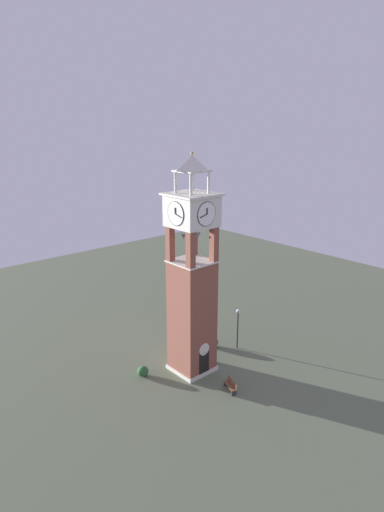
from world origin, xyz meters
The scene contains 7 objects.
ground centered at (0.00, 0.00, 0.00)m, with size 80.00×80.00×0.00m, color #5B664C.
clock_tower centered at (0.00, 0.00, 7.71)m, with size 3.67×3.67×18.66m.
park_bench centered at (0.19, -4.50, 0.48)m, with size 0.99×1.65×0.95m.
lamp_post centered at (5.72, -0.09, 2.79)m, with size 0.36×0.36×4.05m.
trash_bin centered at (3.01, 4.18, 0.40)m, with size 0.52×0.52×0.80m, color #2D2D33.
shrub_near_entry centered at (-3.86, 1.98, 0.43)m, with size 0.96×0.96×0.85m, color #28562D.
shrub_left_of_tower centered at (4.12, 1.65, 0.50)m, with size 1.10×1.10×0.99m, color #28562D.
Camera 1 is at (-22.30, -25.09, 20.54)m, focal length 30.34 mm.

